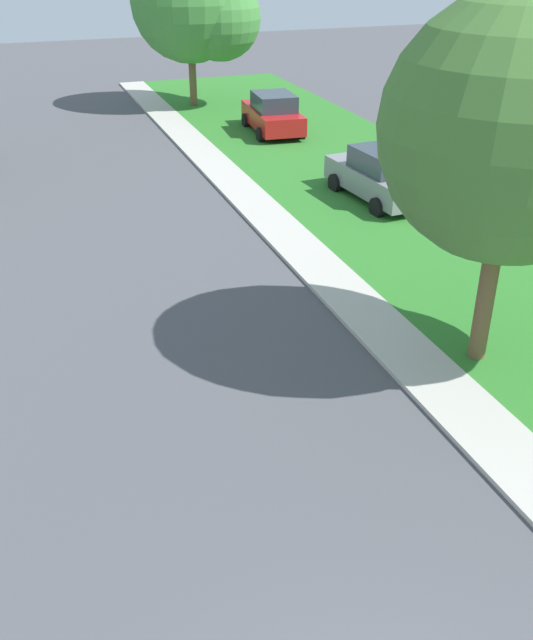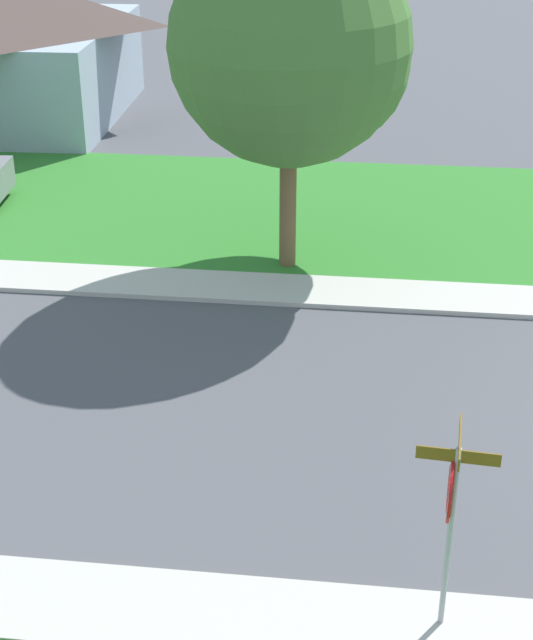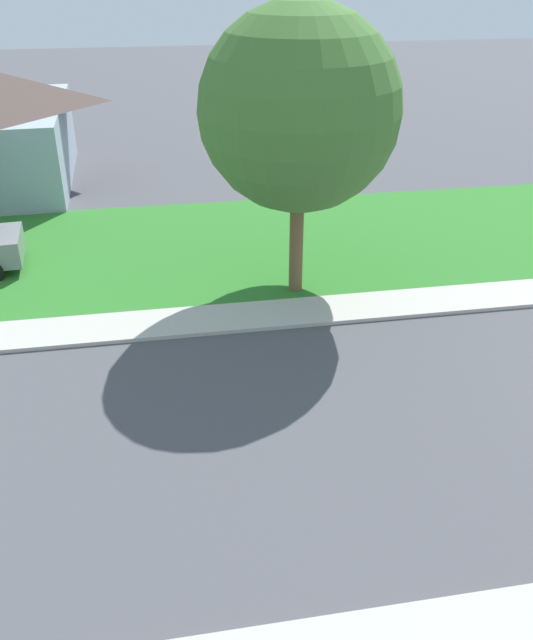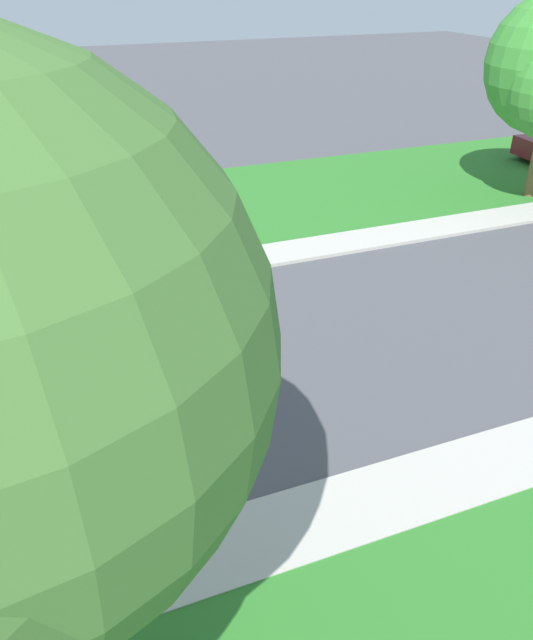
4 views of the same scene
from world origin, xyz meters
TOP-DOWN VIEW (x-y plane):
  - sidewalk_east at (4.70, 12.00)m, footprint 1.40×56.00m
  - lawn_east at (9.40, 12.00)m, footprint 8.00×56.00m
  - car_red_driveway_right at (8.46, 26.36)m, footprint 2.32×4.44m
  - car_grey_behind_trees at (8.73, 16.93)m, footprint 2.29×4.43m
  - tree_sidewalk_far at (6.26, 7.23)m, footprint 5.23×4.87m
  - tree_across_left at (6.90, 32.60)m, footprint 6.00×5.58m

SIDE VIEW (x-z plane):
  - lawn_east at x=9.40m, z-range 0.00..0.08m
  - sidewalk_east at x=4.70m, z-range 0.00..0.10m
  - car_red_driveway_right at x=8.46m, z-range -0.01..1.75m
  - car_grey_behind_trees at x=8.73m, z-range -0.01..1.75m
  - tree_sidewalk_far at x=6.26m, z-range 1.02..8.26m
  - tree_across_left at x=6.90m, z-range 0.87..8.57m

